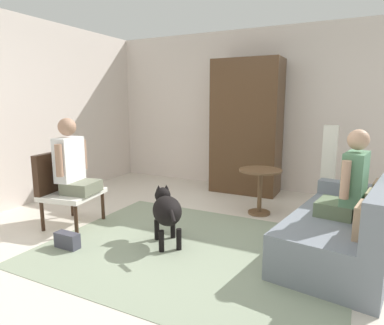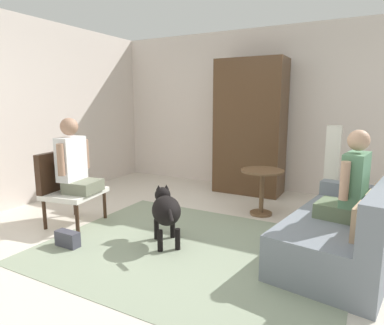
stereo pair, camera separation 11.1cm
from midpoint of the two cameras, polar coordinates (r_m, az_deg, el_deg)
The scene contains 13 objects.
ground_plane at distance 3.76m, azimuth 1.10°, elevation -13.46°, with size 6.84×6.84×0.00m, color beige.
back_wall at distance 5.98m, azimuth 13.30°, elevation 8.61°, with size 6.30×0.12×2.73m, color silver.
left_wall at distance 5.61m, azimuth -24.98°, elevation 7.83°, with size 0.12×5.90×2.73m, color silver.
area_rug at distance 3.60m, azimuth 0.86°, elevation -14.52°, with size 3.02×2.35×0.01m, color gray.
couch at distance 3.65m, azimuth 26.13°, elevation -10.37°, with size 1.16×1.89×0.82m.
armchair at distance 4.46m, azimuth -19.98°, elevation -3.25°, with size 0.67×0.75×0.91m.
person_on_couch at distance 3.51m, azimuth 26.07°, elevation -3.28°, with size 0.46×0.54×0.85m.
person_on_armchair at distance 4.31m, azimuth -18.67°, elevation 0.09°, with size 0.48×0.54×0.90m.
round_end_table at distance 4.62m, azimuth 12.49°, elevation -3.50°, with size 0.57×0.57×0.62m.
dog at distance 3.62m, azimuth -3.58°, elevation -8.02°, with size 0.55×0.62×0.59m.
column_lamp at distance 4.92m, azimuth 23.26°, elevation -1.33°, with size 0.20×0.20×1.20m.
armoire_cabinet at distance 5.65m, azimuth 10.40°, elevation 5.89°, with size 1.10×0.56×2.19m, color #4C331E.
handbag at distance 3.85m, azimuth -19.62°, elevation -12.16°, with size 0.27×0.11×0.17m, color #3F3F4C.
Camera 2 is at (1.63, -3.03, 1.52)m, focal length 31.36 mm.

